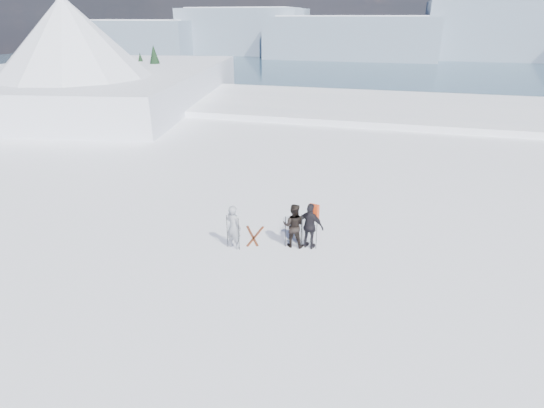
# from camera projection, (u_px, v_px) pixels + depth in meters

# --- Properties ---
(lake_basin) EXTENTS (820.00, 820.00, 71.62)m
(lake_basin) POSITION_uv_depth(u_px,v_px,m) (362.00, 174.00, 42.16)
(lake_basin) COLOR white
(lake_basin) RESTS_ON ground
(far_mountain_range) EXTENTS (770.00, 110.00, 53.00)m
(far_mountain_range) POSITION_uv_depth(u_px,v_px,m) (426.00, 34.00, 410.18)
(far_mountain_range) COLOR slate
(far_mountain_range) RESTS_ON ground
(near_ridge) EXTENTS (31.37, 35.68, 25.62)m
(near_ridge) POSITION_uv_depth(u_px,v_px,m) (119.00, 129.00, 46.72)
(near_ridge) COLOR white
(near_ridge) RESTS_ON ground
(skier_grey) EXTENTS (0.71, 0.57, 1.69)m
(skier_grey) POSITION_uv_depth(u_px,v_px,m) (234.00, 227.00, 15.39)
(skier_grey) COLOR gray
(skier_grey) RESTS_ON ground
(skier_dark) EXTENTS (0.84, 0.67, 1.69)m
(skier_dark) POSITION_uv_depth(u_px,v_px,m) (294.00, 225.00, 15.50)
(skier_dark) COLOR black
(skier_dark) RESTS_ON ground
(skier_pack) EXTENTS (1.10, 0.66, 1.76)m
(skier_pack) POSITION_uv_depth(u_px,v_px,m) (310.00, 226.00, 15.37)
(skier_pack) COLOR black
(skier_pack) RESTS_ON ground
(backpack) EXTENTS (0.41, 0.29, 0.55)m
(backpack) POSITION_uv_depth(u_px,v_px,m) (314.00, 195.00, 15.10)
(backpack) COLOR red
(backpack) RESTS_ON skier_pack
(ski_poles) EXTENTS (3.21, 0.84, 1.36)m
(ski_poles) POSITION_uv_depth(u_px,v_px,m) (278.00, 232.00, 15.43)
(ski_poles) COLOR black
(ski_poles) RESTS_ON ground
(skis_loose) EXTENTS (0.96, 1.70, 0.03)m
(skis_loose) POSITION_uv_depth(u_px,v_px,m) (254.00, 236.00, 16.52)
(skis_loose) COLOR black
(skis_loose) RESTS_ON ground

